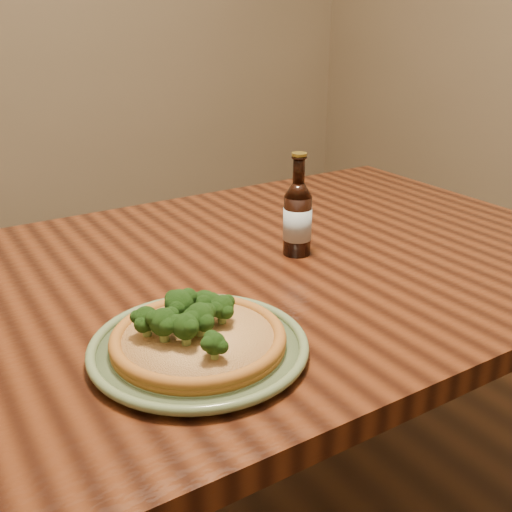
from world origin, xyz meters
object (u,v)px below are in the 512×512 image
pizza (197,335)px  beer_bottle (298,218)px  table (199,323)px  plate (199,347)px

pizza → beer_bottle: bearing=34.1°
table → pizza: 0.28m
table → beer_bottle: size_ratio=8.13×
plate → beer_bottle: bearing=34.5°
pizza → plate: bearing=-54.7°
plate → beer_bottle: size_ratio=1.54×
plate → pizza: pizza is taller
pizza → table: bearing=63.2°
plate → pizza: 0.02m
plate → pizza: bearing=125.3°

